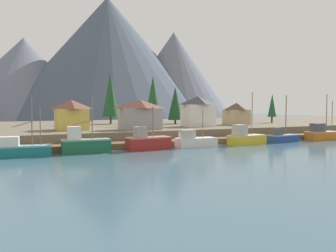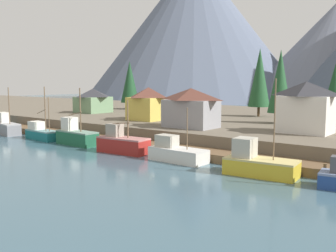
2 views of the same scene
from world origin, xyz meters
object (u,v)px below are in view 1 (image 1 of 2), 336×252
(fishing_boat_red, at_px, (148,142))
(conifer_mid_left, at_px, (110,95))
(fishing_boat_orange, at_px, (321,134))
(house_tan, at_px, (236,114))
(fishing_boat_yellow, at_px, (246,138))
(house_grey, at_px, (140,114))
(fishing_boat_white, at_px, (195,141))
(conifer_near_left, at_px, (175,103))
(fishing_boat_green, at_px, (84,144))
(house_white, at_px, (198,111))
(fishing_boat_blue, at_px, (283,137))
(house_yellow, at_px, (71,114))
(conifer_near_right, at_px, (272,105))
(fishing_boat_teal, at_px, (22,149))
(conifer_mid_right, at_px, (153,97))

(fishing_boat_red, bearing_deg, conifer_mid_left, 80.10)
(fishing_boat_orange, height_order, conifer_mid_left, conifer_mid_left)
(conifer_mid_left, bearing_deg, house_tan, -31.62)
(fishing_boat_yellow, distance_m, house_grey, 20.76)
(fishing_boat_white, distance_m, conifer_near_left, 30.70)
(conifer_near_left, height_order, conifer_mid_left, conifer_mid_left)
(fishing_boat_green, bearing_deg, house_white, 30.20)
(fishing_boat_white, bearing_deg, fishing_boat_blue, 0.70)
(fishing_boat_blue, height_order, house_white, house_white)
(house_grey, relative_size, house_white, 1.14)
(fishing_boat_red, distance_m, house_white, 24.85)
(house_yellow, bearing_deg, fishing_boat_red, -59.42)
(fishing_boat_blue, relative_size, conifer_near_right, 1.14)
(fishing_boat_green, relative_size, house_tan, 1.54)
(house_white, height_order, conifer_mid_left, conifer_mid_left)
(fishing_boat_green, bearing_deg, house_grey, 42.53)
(house_white, height_order, house_yellow, house_white)
(house_grey, distance_m, conifer_mid_left, 23.52)
(fishing_boat_teal, relative_size, fishing_boat_orange, 0.89)
(fishing_boat_blue, height_order, house_grey, fishing_boat_blue)
(house_white, relative_size, conifer_mid_left, 0.53)
(conifer_near_right, bearing_deg, house_yellow, -174.06)
(fishing_boat_teal, distance_m, fishing_boat_white, 27.47)
(fishing_boat_green, xyz_separation_m, fishing_boat_blue, (38.62, -0.39, -0.44))
(fishing_boat_green, relative_size, fishing_boat_orange, 0.88)
(fishing_boat_blue, xyz_separation_m, house_tan, (1.85, 17.82, 4.36))
(fishing_boat_red, relative_size, fishing_boat_blue, 0.79)
(house_yellow, bearing_deg, fishing_boat_blue, -23.08)
(fishing_boat_orange, bearing_deg, conifer_near_right, 79.21)
(fishing_boat_orange, distance_m, house_yellow, 51.54)
(fishing_boat_orange, xyz_separation_m, conifer_near_right, (6.38, 22.06, 6.09))
(house_grey, distance_m, conifer_near_right, 43.92)
(fishing_boat_orange, bearing_deg, fishing_boat_blue, -174.98)
(house_grey, height_order, conifer_near_left, conifer_near_left)
(fishing_boat_teal, distance_m, fishing_boat_orange, 57.79)
(fishing_boat_green, distance_m, house_white, 32.81)
(fishing_boat_yellow, relative_size, fishing_boat_orange, 1.01)
(fishing_boat_red, relative_size, fishing_boat_orange, 0.76)
(conifer_near_left, distance_m, conifer_mid_left, 17.03)
(fishing_boat_teal, xyz_separation_m, conifer_mid_left, (21.65, 34.45, 9.01))
(fishing_boat_green, bearing_deg, fishing_boat_orange, 0.89)
(house_tan, relative_size, conifer_mid_left, 0.41)
(fishing_boat_yellow, bearing_deg, fishing_boat_red, 173.71)
(house_tan, distance_m, house_white, 12.15)
(fishing_boat_teal, xyz_separation_m, fishing_boat_orange, (57.79, -0.33, 0.18))
(fishing_boat_white, relative_size, house_yellow, 1.14)
(house_grey, bearing_deg, fishing_boat_teal, -152.13)
(conifer_near_right, relative_size, conifer_mid_right, 0.67)
(fishing_boat_green, height_order, fishing_boat_red, fishing_boat_green)
(conifer_near_right, bearing_deg, house_tan, -164.53)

